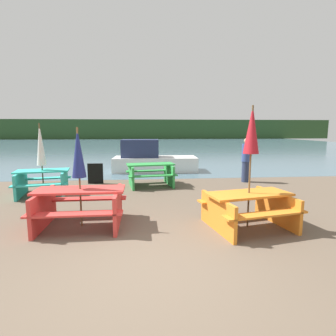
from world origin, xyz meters
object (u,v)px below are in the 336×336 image
Objects in this scene: picnic_table_teal at (43,180)px; picnic_table_green at (150,173)px; umbrella_crimson at (252,131)px; umbrella_navy at (78,153)px; picnic_table_orange at (248,206)px; signboard at (95,174)px; picnic_table_red at (81,204)px; person at (246,160)px; boat at (151,160)px; umbrella_white at (41,145)px.

picnic_table_teal is 0.96× the size of picnic_table_green.
umbrella_navy is at bearing 173.93° from umbrella_crimson.
umbrella_navy is (-3.42, 0.36, 1.08)m from picnic_table_orange.
picnic_table_orange is at bearing -65.57° from picnic_table_green.
picnic_table_green reaches higher than signboard.
picnic_table_red is at bearing -83.44° from signboard.
person reaches higher than picnic_table_green.
boat is at bearing 140.41° from person.
picnic_table_red is at bearing -116.57° from umbrella_navy.
picnic_table_red reaches higher than picnic_table_teal.
picnic_table_red is at bearing -140.83° from person.
umbrella_white reaches higher than boat.
boat reaches higher than picnic_table_teal.
umbrella_crimson is at bearing -65.57° from picnic_table_green.
signboard is at bearing 129.62° from umbrella_crimson.
umbrella_white reaches higher than person.
umbrella_navy is at bearing 173.93° from picnic_table_orange.
picnic_table_orange is 6.15m from signboard.
boat is at bearing 51.48° from picnic_table_teal.
person is (6.94, 1.38, 0.39)m from picnic_table_teal.
picnic_table_teal is at bearing 90.00° from umbrella_white.
picnic_table_teal is 2.33× the size of signboard.
umbrella_crimson is at bearing -31.39° from umbrella_white.
umbrella_crimson is (3.42, -0.36, 1.49)m from picnic_table_red.
picnic_table_orange is 1.05× the size of picnic_table_green.
umbrella_white reaches higher than umbrella_navy.
picnic_table_teal is (-5.21, 3.18, 0.01)m from picnic_table_orange.
picnic_table_green is 4.24m from umbrella_navy.
boat is at bearing 77.11° from picnic_table_red.
picnic_table_red is 1.03× the size of picnic_table_teal.
person is at bearing 11.24° from umbrella_white.
boat is 2.39× the size of person.
umbrella_white is at bearing -129.58° from signboard.
boat is (-1.79, 7.47, -1.41)m from umbrella_crimson.
picnic_table_green is at bearing 114.43° from picnic_table_orange.
umbrella_crimson is 3.46m from umbrella_navy.
picnic_table_orange is 1.15× the size of person.
picnic_table_green reaches higher than picnic_table_teal.
picnic_table_red is 6.65m from person.
picnic_table_green is 0.84× the size of umbrella_white.
signboard is (1.29, 1.56, -0.08)m from picnic_table_teal.
umbrella_navy is at bearing -140.83° from person.
umbrella_navy is 3.33m from umbrella_white.
picnic_table_red is 2.40× the size of signboard.
umbrella_white is at bearing 122.46° from umbrella_navy.
umbrella_navy reaches higher than picnic_table_red.
picnic_table_orange is at bearing -6.07° from picnic_table_red.
picnic_table_orange is 0.48× the size of boat.
picnic_table_teal is at bearing -163.13° from picnic_table_green.
umbrella_navy is at bearing -57.54° from picnic_table_teal.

